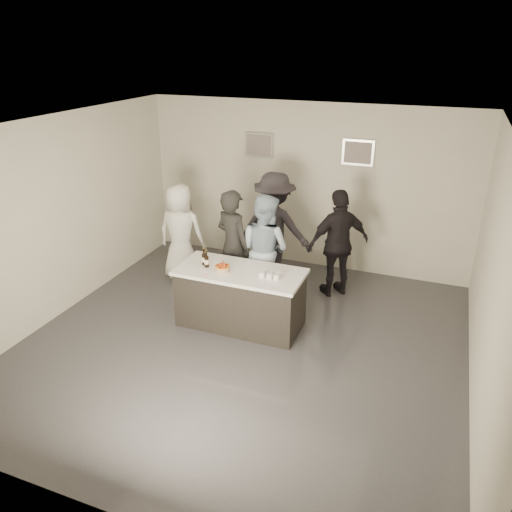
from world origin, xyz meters
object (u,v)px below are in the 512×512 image
beer_bottle_b (207,259)px  person_main_black (233,246)px  person_guest_back (274,229)px  bar_counter (240,298)px  person_main_blue (264,249)px  person_guest_right (339,243)px  beer_bottle_a (204,257)px  person_guest_left (181,233)px  cake (222,269)px

beer_bottle_b → person_main_black: (0.07, 0.81, -0.10)m
beer_bottle_b → person_guest_back: size_ratio=0.13×
beer_bottle_b → bar_counter: bearing=7.1°
person_main_blue → person_guest_right: (1.05, 0.66, 0.00)m
person_main_blue → person_main_black: bearing=28.2°
beer_bottle_a → person_guest_back: bearing=71.5°
person_guest_left → person_guest_right: bearing=-175.1°
bar_counter → beer_bottle_a: size_ratio=7.15×
cake → person_guest_right: (1.34, 1.62, -0.03)m
bar_counter → person_main_black: person_main_black is taller
beer_bottle_b → person_main_black: size_ratio=0.14×
beer_bottle_a → person_guest_left: 1.52m
cake → beer_bottle_b: size_ratio=0.82×
person_main_black → person_main_blue: person_main_black is taller
cake → person_guest_back: (0.19, 1.71, 0.04)m
bar_counter → person_guest_back: size_ratio=0.95×
cake → person_main_black: 0.88m
beer_bottle_b → person_guest_back: person_guest_back is taller
person_main_blue → person_guest_left: (-1.65, 0.27, -0.04)m
beer_bottle_b → person_main_blue: bearing=58.5°
bar_counter → person_guest_back: bearing=91.3°
person_guest_back → cake: bearing=82.6°
person_main_blue → person_guest_left: person_main_blue is taller
bar_counter → person_main_blue: 0.97m
beer_bottle_a → person_main_black: size_ratio=0.14×
person_guest_back → beer_bottle_b: bearing=73.5°
person_guest_left → person_guest_back: person_guest_back is taller
person_main_black → beer_bottle_b: bearing=109.4°
person_main_black → person_guest_back: bearing=-91.0°
bar_counter → person_main_black: 0.99m
beer_bottle_b → beer_bottle_a: bearing=140.3°
beer_bottle_a → person_guest_right: bearing=42.0°
beer_bottle_a → person_guest_right: (1.68, 1.52, -0.12)m
person_main_black → person_main_blue: size_ratio=1.02×
person_guest_right → beer_bottle_b: bearing=4.5°
beer_bottle_b → person_guest_left: (-1.09, 1.18, -0.17)m
bar_counter → person_guest_left: 1.99m
person_main_blue → person_guest_right: size_ratio=1.00×
cake → person_main_blue: 1.00m
bar_counter → person_guest_back: (-0.04, 1.60, 0.53)m
cake → person_guest_right: bearing=50.5°
beer_bottle_b → person_guest_left: size_ratio=0.15×
person_guest_back → bar_counter: bearing=90.5°
beer_bottle_a → person_main_blue: bearing=53.4°
cake → beer_bottle_b: beer_bottle_b is taller
person_guest_right → beer_bottle_a: bearing=2.1°
bar_counter → cake: (-0.23, -0.11, 0.49)m
person_guest_right → cake: bearing=10.6°
person_guest_right → person_guest_back: 1.15m
beer_bottle_b → person_guest_back: bearing=74.4°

